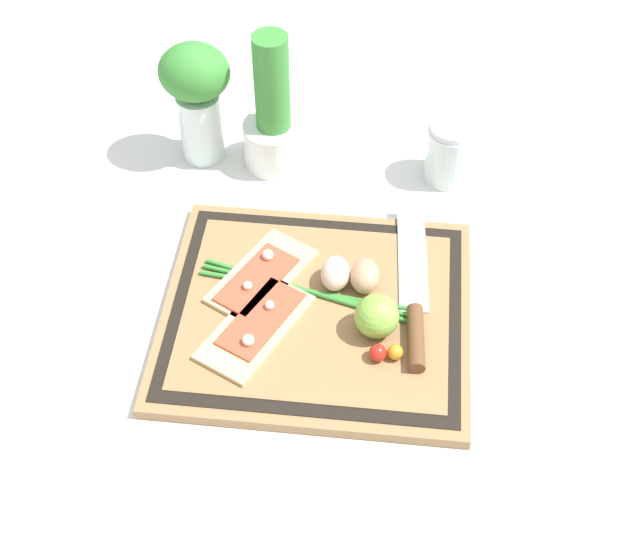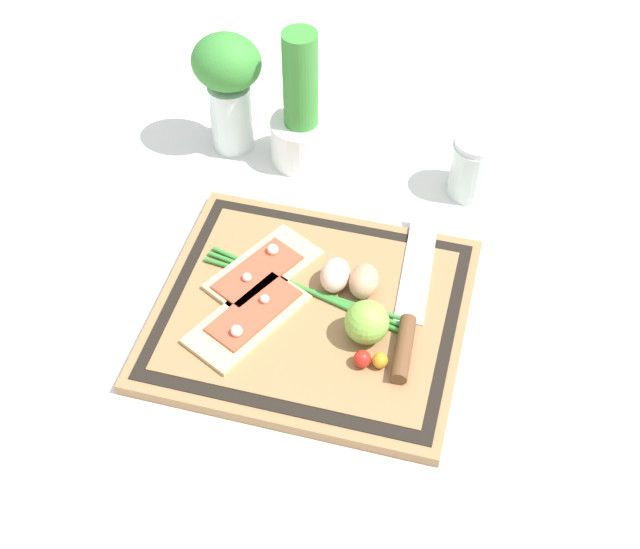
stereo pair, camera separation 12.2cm
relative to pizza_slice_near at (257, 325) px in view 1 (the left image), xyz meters
The scene contains 14 objects.
ground_plane 0.09m from the pizza_slice_near, 29.18° to the left, with size 6.00×6.00×0.00m, color silver.
cutting_board 0.09m from the pizza_slice_near, 29.18° to the left, with size 0.42×0.37×0.02m.
pizza_slice_near is the anchor object (origin of this frame).
pizza_slice_far 0.09m from the pizza_slice_near, 94.93° to the left, with size 0.15×0.18×0.02m.
knife 0.21m from the pizza_slice_near, 13.81° to the left, with size 0.05×0.31×0.02m.
egg_brown 0.16m from the pizza_slice_near, 33.16° to the left, with size 0.04×0.05×0.04m, color tan.
egg_pink 0.13m from the pizza_slice_near, 43.08° to the left, with size 0.04×0.05×0.04m, color beige.
lime 0.16m from the pizza_slice_near, ahead, with size 0.06×0.06×0.06m, color #7FB742.
cherry_tomato_red 0.17m from the pizza_slice_near, 11.28° to the right, with size 0.02×0.02×0.02m, color red.
cherry_tomato_yellow 0.19m from the pizza_slice_near, ahead, with size 0.02×0.02×0.02m, color orange.
scallion_bunch 0.09m from the pizza_slice_near, 47.84° to the left, with size 0.31×0.09×0.01m.
herb_pot 0.36m from the pizza_slice_near, 94.11° to the left, with size 0.10×0.10×0.23m.
sauce_jar 0.43m from the pizza_slice_near, 54.51° to the left, with size 0.08×0.08×0.10m.
herb_glass 0.40m from the pizza_slice_near, 111.59° to the left, with size 0.11×0.10×0.21m.
Camera 1 is at (0.09, -0.76, 0.95)m, focal length 50.00 mm.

